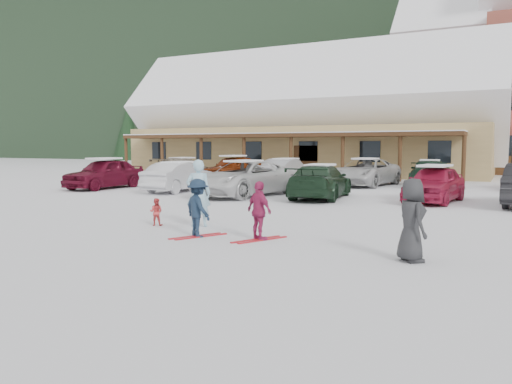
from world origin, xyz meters
The scene contains 22 objects.
ground centered at (0.00, 0.00, 0.00)m, with size 160.00×160.00×0.00m, color white.
forested_hillside centered at (0.00, 85.00, 19.00)m, with size 300.00×70.00×38.00m, color black.
day_lodge centered at (-9.00, 27.96, 3.94)m, with size 29.12×12.50×10.38m.
conifer_0 centered at (-26.00, 30.00, 5.69)m, with size 4.40×4.40×10.20m.
conifer_2 centered at (-30.00, 42.00, 6.83)m, with size 5.28×5.28×12.24m.
adult_skier centered at (-1.42, 0.95, 0.91)m, with size 0.66×0.43×1.81m, color #9BC9DD.
toddler_red centered at (-2.51, 0.52, 0.38)m, with size 0.37×0.28×0.75m, color #CE3A3B.
child_navy centered at (-0.54, -0.38, 0.70)m, with size 0.90×0.52×1.39m, color #152439.
skis_child_navy centered at (-0.54, -0.38, 0.01)m, with size 0.20×1.40×0.03m, color #B11922.
child_magenta centered at (0.95, -0.10, 0.68)m, with size 0.80×0.33×1.37m, color #A62457.
skis_child_magenta centered at (0.95, -0.10, 0.01)m, with size 0.20×1.40×0.03m, color #B11922.
bystander_dark centered at (4.43, -0.69, 0.78)m, with size 0.77×0.50×1.57m, color #29292B.
parked_car_0 centered at (-12.40, 8.85, 0.77)m, with size 1.83×4.54×1.55m, color maroon.
parked_car_1 centered at (-7.99, 9.20, 0.70)m, with size 1.49×4.27×1.41m, color silver.
parked_car_2 centered at (-4.28, 8.79, 0.77)m, with size 2.54×5.51×1.53m, color silver.
parked_car_3 centered at (-0.96, 9.30, 0.70)m, with size 1.95×4.81×1.40m, color #1A3320.
parked_car_4 centered at (3.43, 10.06, 0.71)m, with size 1.68×4.17×1.42m, color #AE1E42.
parked_car_7 centered at (-13.32, 16.89, 0.70)m, with size 1.96×4.82×1.40m, color gray.
parked_car_8 centered at (-9.45, 16.89, 0.78)m, with size 1.85×4.61×1.57m, color maroon.
parked_car_9 centered at (-5.62, 16.39, 0.72)m, with size 1.52×4.36×1.44m, color #98999D.
parked_car_10 centered at (-1.06, 16.77, 0.75)m, with size 2.47×5.37×1.49m, color #B9B9B9.
parked_car_11 centered at (2.19, 17.61, 0.71)m, with size 1.99×4.88×1.42m, color #173223.
Camera 1 is at (6.05, -10.22, 2.16)m, focal length 35.00 mm.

